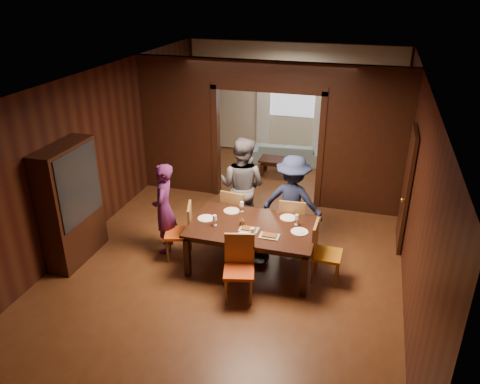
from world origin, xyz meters
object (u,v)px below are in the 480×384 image
(chair_left, at_px, (178,232))
(chair_near, at_px, (239,270))
(coffee_table, at_px, (277,167))
(chair_far_r, at_px, (293,222))
(person_grey, at_px, (242,186))
(person_purple, at_px, (164,208))
(hutch, at_px, (71,204))
(person_navy, at_px, (292,201))
(sofa, at_px, (287,153))
(chair_far_l, at_px, (237,213))
(dining_table, at_px, (253,246))
(chair_right, at_px, (327,253))

(chair_left, distance_m, chair_near, 1.50)
(coffee_table, relative_size, chair_far_r, 0.82)
(person_grey, xyz_separation_m, chair_left, (-0.78, -1.14, -0.43))
(person_purple, height_order, hutch, hutch)
(person_navy, bearing_deg, sofa, -72.73)
(hutch, bearing_deg, person_grey, 33.70)
(person_navy, bearing_deg, person_grey, -4.61)
(coffee_table, distance_m, chair_left, 4.08)
(person_purple, xyz_separation_m, chair_far_l, (1.06, 0.76, -0.31))
(person_purple, bearing_deg, chair_near, 45.33)
(person_grey, distance_m, chair_left, 1.45)
(dining_table, xyz_separation_m, chair_far_r, (0.50, 0.80, 0.10))
(person_navy, xyz_separation_m, chair_right, (0.73, -0.95, -0.34))
(coffee_table, distance_m, chair_far_r, 3.27)
(person_grey, distance_m, chair_far_r, 1.11)
(chair_right, distance_m, chair_far_r, 1.08)
(person_grey, relative_size, chair_right, 1.89)
(person_purple, relative_size, person_navy, 0.96)
(chair_far_l, bearing_deg, chair_far_r, -174.93)
(person_grey, distance_m, person_navy, 0.97)
(chair_far_l, height_order, chair_far_r, same)
(person_purple, xyz_separation_m, chair_left, (0.31, -0.16, -0.31))
(person_navy, relative_size, chair_far_r, 1.71)
(person_purple, xyz_separation_m, chair_right, (2.77, -0.13, -0.31))
(dining_table, bearing_deg, chair_far_r, 57.86)
(chair_far_l, bearing_deg, hutch, 38.34)
(chair_left, height_order, chair_near, same)
(chair_right, height_order, hutch, hutch)
(sofa, xyz_separation_m, hutch, (-2.55, -5.35, 0.74))
(chair_left, height_order, chair_far_r, same)
(sofa, bearing_deg, chair_near, 88.92)
(chair_near, bearing_deg, sofa, 80.02)
(person_grey, bearing_deg, chair_far_r, 174.42)
(dining_table, bearing_deg, chair_right, -1.77)
(person_navy, bearing_deg, person_purple, 27.07)
(sofa, distance_m, chair_far_l, 3.96)
(person_purple, relative_size, chair_near, 1.64)
(sofa, xyz_separation_m, chair_far_l, (-0.15, -3.96, 0.23))
(person_grey, xyz_separation_m, chair_far_l, (-0.03, -0.22, -0.43))
(coffee_table, bearing_deg, chair_right, -67.53)
(chair_right, bearing_deg, chair_near, 125.53)
(dining_table, bearing_deg, sofa, 94.37)
(person_navy, bearing_deg, chair_far_l, 8.73)
(coffee_table, relative_size, chair_left, 0.82)
(chair_right, xyz_separation_m, chair_far_r, (-0.69, 0.83, 0.00))
(coffee_table, bearing_deg, chair_near, -84.53)
(sofa, xyz_separation_m, chair_far_r, (0.87, -4.01, 0.23))
(person_purple, distance_m, sofa, 4.90)
(person_grey, height_order, chair_far_l, person_grey)
(chair_far_r, height_order, hutch, hutch)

